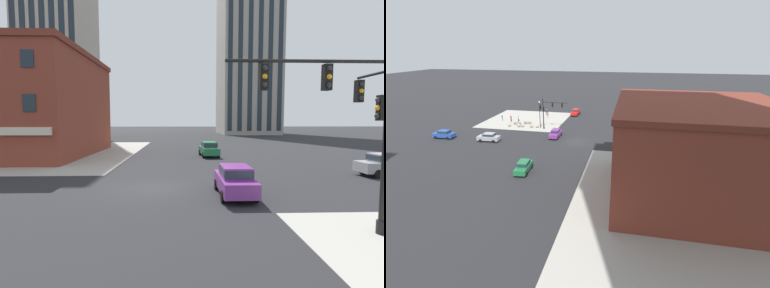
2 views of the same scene
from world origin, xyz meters
TOP-DOWN VIEW (x-y plane):
  - ground_plane at (0.00, 0.00)m, footprint 320.00×320.00m
  - sidewalk_far_corner at (-20.00, 20.00)m, footprint 32.00×32.00m
  - traffic_signal_main at (7.99, -7.22)m, footprint 5.95×2.09m
  - car_main_northbound_far at (4.71, -1.97)m, footprint 1.90×4.40m
  - car_cross_westbound at (4.89, 14.98)m, footprint 2.15×4.52m
  - storefront_block_near_corner at (-18.25, 17.26)m, footprint 18.88×18.97m
  - residential_tower_skyline_right at (21.29, 69.05)m, footprint 16.32×20.38m
  - residential_tower_skyline_left at (-27.42, 54.12)m, footprint 14.47×17.42m

SIDE VIEW (x-z plane):
  - ground_plane at x=0.00m, z-range 0.00..0.00m
  - sidewalk_far_corner at x=-20.00m, z-range -0.01..0.01m
  - car_main_northbound_far at x=4.71m, z-range 0.08..1.76m
  - car_cross_westbound at x=4.89m, z-range 0.08..1.76m
  - traffic_signal_main at x=7.99m, z-range 0.96..7.91m
  - storefront_block_near_corner at x=-18.25m, z-range 0.01..11.85m
  - residential_tower_skyline_left at x=-27.42m, z-range 0.02..60.67m
  - residential_tower_skyline_right at x=21.29m, z-range 0.02..62.32m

